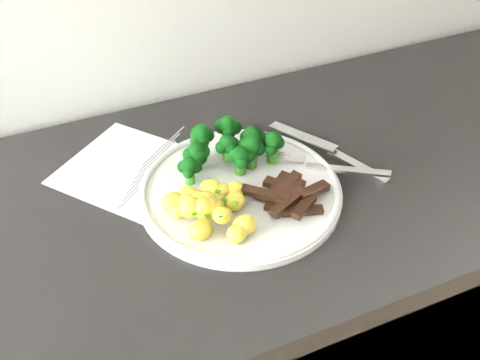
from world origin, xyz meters
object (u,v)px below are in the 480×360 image
at_px(plate, 240,191).
at_px(broccoli, 231,146).
at_px(beef_strips, 288,196).
at_px(knife, 342,158).
at_px(fork, 330,166).
at_px(recipe_paper, 147,175).
at_px(potatoes, 207,206).
at_px(counter, 262,342).

xyz_separation_m(plate, broccoli, (0.01, 0.06, 0.04)).
distance_m(beef_strips, knife, 0.14).
bearing_deg(fork, knife, 30.68).
relative_size(recipe_paper, beef_strips, 2.54).
bearing_deg(potatoes, recipe_paper, 110.59).
xyz_separation_m(counter, beef_strips, (0.00, -0.06, 0.45)).
xyz_separation_m(counter, potatoes, (-0.12, -0.04, 0.46)).
bearing_deg(counter, plate, -169.86).
relative_size(recipe_paper, fork, 2.03).
distance_m(recipe_paper, knife, 0.32).
bearing_deg(potatoes, broccoli, 51.22).
xyz_separation_m(plate, potatoes, (-0.07, -0.04, 0.02)).
relative_size(recipe_paper, broccoli, 1.85).
bearing_deg(recipe_paper, broccoli, -16.26).
height_order(plate, beef_strips, beef_strips).
bearing_deg(potatoes, plate, 27.76).
relative_size(potatoes, beef_strips, 1.01).
distance_m(plate, broccoli, 0.08).
height_order(recipe_paper, knife, knife).
height_order(counter, potatoes, potatoes).
xyz_separation_m(counter, recipe_paper, (-0.17, 0.09, 0.43)).
relative_size(plate, fork, 1.92).
bearing_deg(fork, plate, 174.36).
bearing_deg(recipe_paper, potatoes, -69.41).
height_order(counter, knife, knife).
height_order(broccoli, potatoes, broccoli).
relative_size(broccoli, fork, 1.09).
distance_m(broccoli, fork, 0.16).
bearing_deg(beef_strips, plate, 136.19).
xyz_separation_m(counter, broccoli, (-0.04, 0.05, 0.48)).
bearing_deg(fork, beef_strips, -157.93).
relative_size(counter, knife, 10.64).
bearing_deg(potatoes, counter, 20.41).
bearing_deg(knife, broccoli, 161.58).
xyz_separation_m(potatoes, beef_strips, (0.12, -0.02, -0.01)).
relative_size(counter, broccoli, 12.91).
bearing_deg(counter, potatoes, -159.59).
bearing_deg(counter, beef_strips, -88.22).
bearing_deg(beef_strips, fork, 22.07).
height_order(plate, potatoes, potatoes).
height_order(counter, recipe_paper, recipe_paper).
height_order(recipe_paper, plate, plate).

